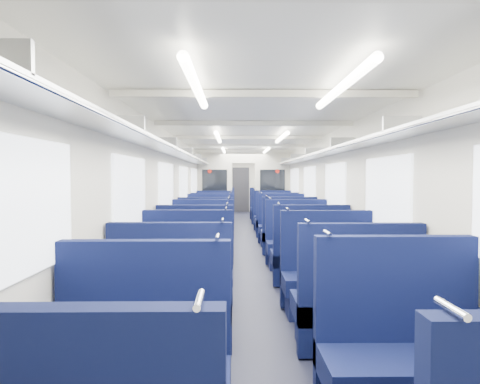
% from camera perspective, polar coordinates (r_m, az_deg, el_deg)
% --- Properties ---
extents(floor, '(2.80, 18.00, 0.01)m').
position_cam_1_polar(floor, '(9.77, 0.83, -7.20)').
color(floor, black).
rests_on(floor, ground).
extents(ceiling, '(2.80, 18.00, 0.01)m').
position_cam_1_polar(ceiling, '(9.68, 0.84, 6.67)').
color(ceiling, white).
rests_on(ceiling, wall_left).
extents(wall_left, '(0.02, 18.00, 2.35)m').
position_cam_1_polar(wall_left, '(9.72, -7.44, -0.30)').
color(wall_left, beige).
rests_on(wall_left, floor).
extents(dado_left, '(0.03, 17.90, 0.70)m').
position_cam_1_polar(dado_left, '(9.79, -7.33, -5.13)').
color(dado_left, '#0F1434').
rests_on(dado_left, floor).
extents(wall_right, '(0.02, 18.00, 2.35)m').
position_cam_1_polar(wall_right, '(9.79, 9.05, -0.29)').
color(wall_right, beige).
rests_on(wall_right, floor).
extents(dado_right, '(0.03, 17.90, 0.70)m').
position_cam_1_polar(dado_right, '(9.86, 8.94, -5.09)').
color(dado_right, '#0F1434').
rests_on(dado_right, floor).
extents(wall_far, '(2.80, 0.02, 2.35)m').
position_cam_1_polar(wall_far, '(18.65, 0.10, 0.87)').
color(wall_far, beige).
rests_on(wall_far, floor).
extents(luggage_rack_left, '(0.36, 17.40, 0.18)m').
position_cam_1_polar(luggage_rack_left, '(9.70, -6.36, 4.42)').
color(luggage_rack_left, '#B2B5BA').
rests_on(luggage_rack_left, wall_left).
extents(luggage_rack_right, '(0.36, 17.40, 0.18)m').
position_cam_1_polar(luggage_rack_right, '(9.76, 8.00, 4.40)').
color(luggage_rack_right, '#B2B5BA').
rests_on(luggage_rack_right, wall_right).
extents(windows, '(2.78, 15.60, 0.75)m').
position_cam_1_polar(windows, '(9.19, 0.91, 1.11)').
color(windows, white).
rests_on(windows, wall_left).
extents(ceiling_fittings, '(2.70, 16.06, 0.11)m').
position_cam_1_polar(ceiling_fittings, '(9.41, 0.88, 6.43)').
color(ceiling_fittings, beige).
rests_on(ceiling_fittings, ceiling).
extents(end_door, '(0.75, 0.06, 2.00)m').
position_cam_1_polar(end_door, '(18.59, 0.10, 0.33)').
color(end_door, black).
rests_on(end_door, floor).
extents(bulkhead, '(2.80, 0.10, 2.35)m').
position_cam_1_polar(bulkhead, '(12.52, 0.49, 0.52)').
color(bulkhead, beige).
rests_on(bulkhead, floor).
extents(seat_2, '(1.09, 0.60, 1.21)m').
position_cam_1_polar(seat_2, '(2.78, -13.69, -23.72)').
color(seat_2, '#0D143F').
rests_on(seat_2, floor).
extents(seat_3, '(1.09, 0.60, 1.21)m').
position_cam_1_polar(seat_3, '(3.08, 21.58, -21.16)').
color(seat_3, '#0D143F').
rests_on(seat_3, floor).
extents(seat_4, '(1.09, 0.60, 1.21)m').
position_cam_1_polar(seat_4, '(3.98, -9.27, -15.58)').
color(seat_4, '#0D143F').
rests_on(seat_4, floor).
extents(seat_5, '(1.09, 0.60, 1.21)m').
position_cam_1_polar(seat_5, '(4.02, 15.62, -15.47)').
color(seat_5, '#0D143F').
rests_on(seat_5, floor).
extents(seat_6, '(1.09, 0.60, 1.21)m').
position_cam_1_polar(seat_6, '(4.99, -7.42, -11.91)').
color(seat_6, '#0D143F').
rests_on(seat_6, floor).
extents(seat_7, '(1.09, 0.60, 1.21)m').
position_cam_1_polar(seat_7, '(5.00, 12.17, -11.93)').
color(seat_7, '#0D143F').
rests_on(seat_7, floor).
extents(seat_8, '(1.09, 0.60, 1.21)m').
position_cam_1_polar(seat_8, '(6.13, -6.12, -9.26)').
color(seat_8, '#0D143F').
rests_on(seat_8, floor).
extents(seat_9, '(1.09, 0.60, 1.21)m').
position_cam_1_polar(seat_9, '(6.20, 9.55, -9.16)').
color(seat_9, '#0D143F').
rests_on(seat_9, floor).
extents(seat_10, '(1.09, 0.60, 1.21)m').
position_cam_1_polar(seat_10, '(7.28, -5.24, -7.44)').
color(seat_10, '#0D143F').
rests_on(seat_10, floor).
extents(seat_11, '(1.09, 0.60, 1.21)m').
position_cam_1_polar(seat_11, '(7.32, 7.93, -7.41)').
color(seat_11, '#0D143F').
rests_on(seat_11, floor).
extents(seat_12, '(1.09, 0.60, 1.21)m').
position_cam_1_polar(seat_12, '(8.29, -4.67, -6.27)').
color(seat_12, '#0D143F').
rests_on(seat_12, floor).
extents(seat_13, '(1.09, 0.60, 1.21)m').
position_cam_1_polar(seat_13, '(8.49, 6.71, -6.08)').
color(seat_13, '#0D143F').
rests_on(seat_13, floor).
extents(seat_14, '(1.09, 0.60, 1.21)m').
position_cam_1_polar(seat_14, '(9.56, -4.14, -5.15)').
color(seat_14, '#0D143F').
rests_on(seat_14, floor).
extents(seat_15, '(1.09, 0.60, 1.21)m').
position_cam_1_polar(seat_15, '(9.65, 5.81, -5.08)').
color(seat_15, '#0D143F').
rests_on(seat_15, floor).
extents(seat_16, '(1.09, 0.60, 1.21)m').
position_cam_1_polar(seat_16, '(10.58, -3.80, -4.44)').
color(seat_16, '#0D143F').
rests_on(seat_16, floor).
extents(seat_17, '(1.09, 0.60, 1.21)m').
position_cam_1_polar(seat_17, '(10.79, 5.11, -4.32)').
color(seat_17, '#0D143F').
rests_on(seat_17, floor).
extents(seat_18, '(1.09, 0.60, 1.21)m').
position_cam_1_polar(seat_18, '(11.75, -3.49, -3.79)').
color(seat_18, '#0D143F').
rests_on(seat_18, floor).
extents(seat_19, '(1.09, 0.60, 1.21)m').
position_cam_1_polar(seat_19, '(11.93, 4.55, -3.70)').
color(seat_19, '#0D143F').
rests_on(seat_19, floor).
extents(seat_20, '(1.09, 0.60, 1.21)m').
position_cam_1_polar(seat_20, '(13.84, -3.06, -2.89)').
color(seat_20, '#0D143F').
rests_on(seat_20, floor).
extents(seat_21, '(1.09, 0.60, 1.21)m').
position_cam_1_polar(seat_21, '(13.76, 3.85, -2.92)').
color(seat_21, '#0D143F').
rests_on(seat_21, floor).
extents(seat_22, '(1.09, 0.60, 1.21)m').
position_cam_1_polar(seat_22, '(14.90, -2.89, -2.53)').
color(seat_22, '#0D143F').
rests_on(seat_22, floor).
extents(seat_23, '(1.09, 0.60, 1.21)m').
position_cam_1_polar(seat_23, '(15.02, 3.47, -2.50)').
color(seat_23, '#0D143F').
rests_on(seat_23, floor).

